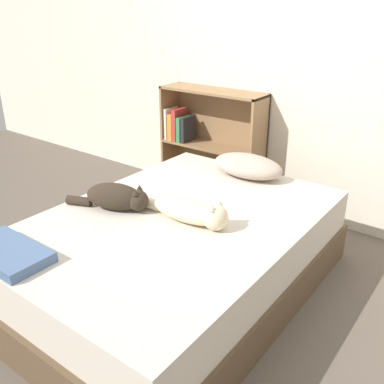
% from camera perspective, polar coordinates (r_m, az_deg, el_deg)
% --- Properties ---
extents(ground_plane, '(8.00, 8.00, 0.00)m').
position_cam_1_polar(ground_plane, '(2.60, -1.92, -12.65)').
color(ground_plane, brown).
extents(wall_back, '(8.00, 0.06, 2.50)m').
position_cam_1_polar(wall_back, '(3.27, 13.64, 18.05)').
color(wall_back, silver).
rests_on(wall_back, ground_plane).
extents(bed, '(1.32, 1.88, 0.47)m').
position_cam_1_polar(bed, '(2.47, -2.00, -8.30)').
color(bed, brown).
rests_on(bed, ground_plane).
extents(pillow, '(0.49, 0.30, 0.15)m').
position_cam_1_polar(pillow, '(2.90, 7.48, 3.47)').
color(pillow, '#B29E8E').
rests_on(pillow, bed).
extents(cat_light, '(0.63, 0.19, 0.16)m').
position_cam_1_polar(cat_light, '(2.28, -0.23, -2.61)').
color(cat_light, beige).
rests_on(cat_light, bed).
extents(cat_dark, '(0.47, 0.27, 0.16)m').
position_cam_1_polar(cat_dark, '(2.43, -9.96, -0.71)').
color(cat_dark, '#33281E').
rests_on(cat_dark, bed).
extents(bookshelf, '(0.89, 0.26, 0.92)m').
position_cam_1_polar(bookshelf, '(3.61, 2.39, 6.68)').
color(bookshelf, '#8E6B47').
rests_on(bookshelf, ground_plane).
extents(blanket_fold, '(0.42, 0.23, 0.05)m').
position_cam_1_polar(blanket_fold, '(2.15, -23.34, -7.45)').
color(blanket_fold, '#4C668E').
rests_on(blanket_fold, bed).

